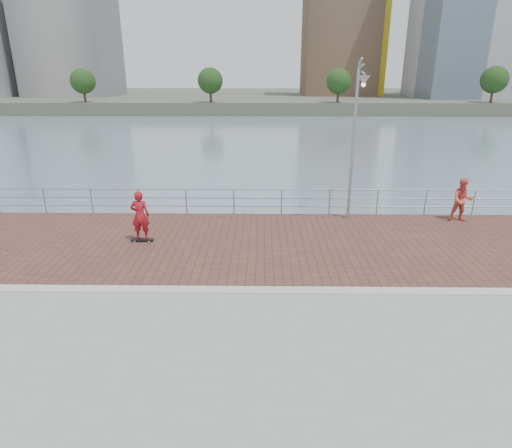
{
  "coord_description": "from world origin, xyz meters",
  "views": [
    {
      "loc": [
        0.18,
        -10.66,
        5.74
      ],
      "look_at": [
        0.0,
        2.0,
        1.3
      ],
      "focal_mm": 30.0,
      "sensor_mm": 36.0,
      "label": 1
    }
  ],
  "objects_px": {
    "guardrail": "(258,199)",
    "skateboarder": "(140,215)",
    "street_lamp": "(358,115)",
    "bystander": "(462,200)"
  },
  "relations": [
    {
      "from": "skateboarder",
      "to": "guardrail",
      "type": "bearing_deg",
      "value": -141.89
    },
    {
      "from": "street_lamp",
      "to": "bystander",
      "type": "height_order",
      "value": "street_lamp"
    },
    {
      "from": "guardrail",
      "to": "skateboarder",
      "type": "xyz_separation_m",
      "value": [
        -4.14,
        -3.31,
        0.32
      ]
    },
    {
      "from": "guardrail",
      "to": "skateboarder",
      "type": "distance_m",
      "value": 5.31
    },
    {
      "from": "street_lamp",
      "to": "bystander",
      "type": "xyz_separation_m",
      "value": [
        4.54,
        0.12,
        -3.37
      ]
    },
    {
      "from": "guardrail",
      "to": "street_lamp",
      "type": "distance_m",
      "value": 5.32
    },
    {
      "from": "guardrail",
      "to": "bystander",
      "type": "distance_m",
      "value": 8.39
    },
    {
      "from": "guardrail",
      "to": "bystander",
      "type": "xyz_separation_m",
      "value": [
        8.35,
        -0.82,
        0.21
      ]
    },
    {
      "from": "guardrail",
      "to": "street_lamp",
      "type": "bearing_deg",
      "value": -13.88
    },
    {
      "from": "skateboarder",
      "to": "street_lamp",
      "type": "bearing_deg",
      "value": -163.91
    }
  ]
}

